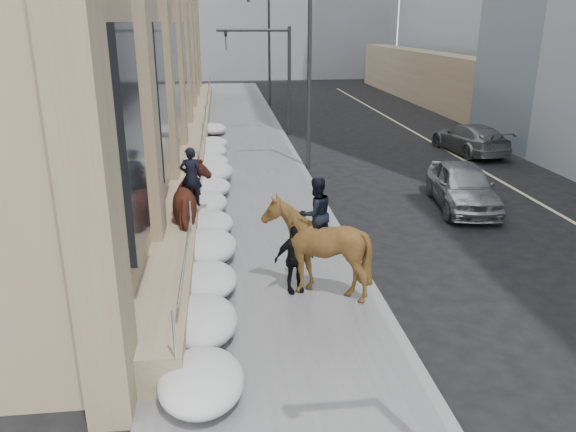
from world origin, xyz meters
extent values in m
plane|color=black|center=(0.00, 0.00, 0.00)|extent=(140.00, 140.00, 0.00)
cube|color=#565558|center=(0.00, 10.00, 0.06)|extent=(5.00, 80.00, 0.12)
cube|color=slate|center=(2.62, 10.00, 0.06)|extent=(0.24, 80.00, 0.12)
cube|color=#BFB78C|center=(10.50, 10.00, 0.01)|extent=(0.15, 70.00, 0.01)
cube|color=#877057|center=(-2.25, 20.00, 0.45)|extent=(1.10, 44.00, 0.90)
cylinder|color=silver|center=(-1.80, 20.00, 1.35)|extent=(0.06, 42.00, 0.06)
cube|color=black|center=(-2.70, 13.00, 4.00)|extent=(0.20, 2.20, 4.50)
cylinder|color=#2D2D30|center=(2.90, 14.00, 4.00)|extent=(0.18, 0.18, 8.00)
cylinder|color=#2D2D30|center=(2.90, 34.00, 4.00)|extent=(0.18, 0.18, 8.00)
cylinder|color=#2D2D30|center=(1.40, 34.00, 7.75)|extent=(0.24, 0.24, 0.30)
cylinder|color=#2D2D30|center=(3.00, 22.00, 3.00)|extent=(0.20, 0.20, 6.00)
cylinder|color=#2D2D30|center=(1.00, 22.00, 5.80)|extent=(4.00, 0.16, 0.16)
imported|color=black|center=(-0.50, 22.00, 5.30)|extent=(0.18, 0.22, 1.10)
ellipsoid|color=#BABDC1|center=(-1.45, 0.00, 0.46)|extent=(1.50, 2.10, 0.68)
ellipsoid|color=#BABDC1|center=(-1.40, 4.00, 0.48)|extent=(1.60, 2.20, 0.72)
ellipsoid|color=#BABDC1|center=(-1.50, 8.00, 0.44)|extent=(1.40, 2.00, 0.64)
ellipsoid|color=#BABDC1|center=(-1.35, 12.00, 0.50)|extent=(1.70, 2.30, 0.76)
ellipsoid|color=#BABDC1|center=(-1.45, 16.00, 0.45)|extent=(1.50, 2.10, 0.66)
imported|color=#502418|center=(-1.78, 5.38, 1.24)|extent=(1.39, 2.73, 2.24)
imported|color=black|center=(-1.78, 5.53, 2.04)|extent=(0.66, 0.45, 1.72)
imported|color=#483014|center=(1.18, 1.65, 1.29)|extent=(2.51, 2.65, 2.33)
imported|color=black|center=(1.18, 1.80, 2.07)|extent=(1.02, 0.91, 1.72)
imported|color=black|center=(0.69, 1.78, 0.96)|extent=(1.05, 0.65, 1.68)
imported|color=#929699|center=(7.44, 7.83, 0.80)|extent=(2.56, 4.91, 1.59)
imported|color=slate|center=(11.38, 16.13, 0.73)|extent=(2.59, 5.25, 1.47)
camera|label=1|loc=(-0.87, -10.28, 6.26)|focal=35.00mm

